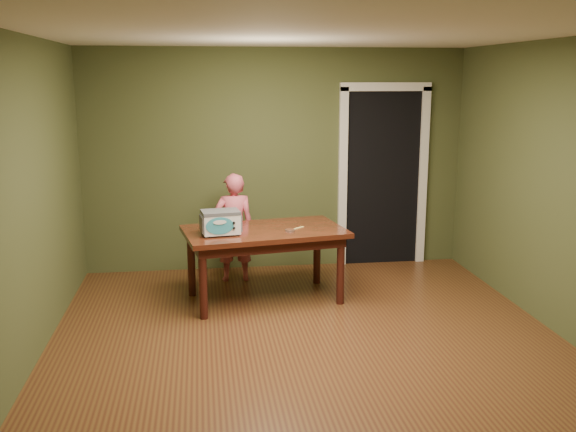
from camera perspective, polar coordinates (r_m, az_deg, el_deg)
The scene contains 8 objects.
floor at distance 5.55m, azimuth 2.13°, elevation -11.83°, with size 5.00×5.00×0.00m, color brown.
room_shell at distance 5.09m, azimuth 2.28°, elevation 5.98°, with size 4.52×5.02×2.61m.
doorway at distance 8.16m, azimuth 7.84°, elevation 3.64°, with size 1.10×0.66×2.25m.
dining_table at distance 6.54m, azimuth -2.12°, elevation -2.03°, with size 1.73×1.15×0.75m.
toy_oven at distance 6.30m, azimuth -6.02°, elevation -0.49°, with size 0.42×0.31×0.24m.
baking_pan at distance 6.41m, azimuth 0.19°, elevation -1.28°, with size 0.10×0.10×0.02m.
spatula at distance 6.54m, azimuth 0.87°, elevation -1.09°, with size 0.18×0.03×0.01m, color #E5CC63.
child at distance 7.20m, azimuth -4.82°, elevation -1.02°, with size 0.45×0.29×1.23m, color #D8596B.
Camera 1 is at (-0.89, -4.99, 2.26)m, focal length 40.00 mm.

